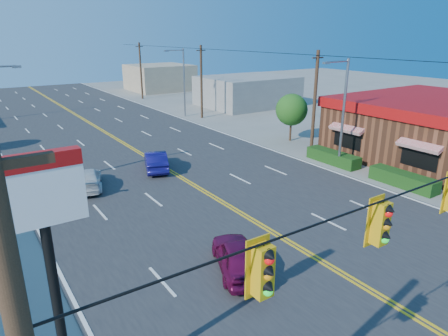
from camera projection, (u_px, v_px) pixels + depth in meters
ground at (444, 336)px, 13.33m from camera, size 160.00×160.00×0.00m
road at (172, 172)px, 29.04m from camera, size 20.00×120.00×0.06m
kfc at (434, 127)px, 32.54m from camera, size 16.30×12.40×4.70m
pizza_hut_sign at (47, 239)px, 8.99m from camera, size 1.90×0.30×6.85m
streetlight_se at (342, 108)px, 28.61m from camera, size 2.55×0.25×8.00m
streetlight_ne at (183, 79)px, 47.47m from camera, size 2.55×0.25×8.00m
utility_pole_near at (314, 103)px, 32.60m from camera, size 0.28×0.28×8.40m
utility_pole_mid at (201, 82)px, 46.74m from camera, size 0.28×0.28×8.40m
utility_pole_far at (141, 71)px, 60.89m from camera, size 0.28×0.28×8.40m
tree_kfc_rear at (292, 110)px, 36.83m from camera, size 2.94×2.94×4.41m
bld_east_mid at (247, 91)px, 55.78m from camera, size 12.00×10.00×4.00m
bld_east_far at (160, 77)px, 71.42m from camera, size 10.00×10.00×4.40m
car_magenta at (237, 257)px, 16.72m from camera, size 3.09×4.41×1.39m
car_blue at (156, 161)px, 29.32m from camera, size 2.86×4.54×1.41m
car_white at (87, 180)px, 25.82m from camera, size 2.87×4.65×1.26m
car_silver at (36, 169)px, 28.00m from camera, size 2.11×4.17×1.13m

